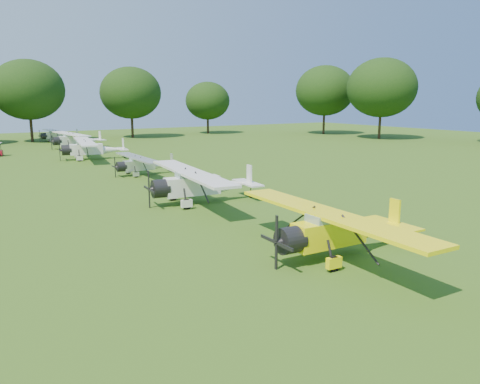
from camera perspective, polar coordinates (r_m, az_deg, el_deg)
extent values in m
plane|color=#365615|center=(28.67, -3.11, -2.42)|extent=(160.00, 160.00, 0.00)
cylinder|color=#321C13|center=(84.15, 16.67, 7.92)|extent=(0.44, 0.44, 4.99)
ellipsoid|color=black|center=(84.06, 16.90, 12.07)|extent=(11.65, 11.65, 9.90)
cylinder|color=#321C13|center=(93.33, 10.18, 8.45)|extent=(0.44, 0.44, 4.81)
ellipsoid|color=black|center=(93.24, 10.31, 12.06)|extent=(11.23, 11.23, 9.55)
cylinder|color=#321C13|center=(93.47, -3.94, 8.26)|extent=(0.44, 0.44, 3.70)
ellipsoid|color=black|center=(93.34, -3.98, 11.03)|extent=(8.63, 8.63, 7.34)
cylinder|color=#321C13|center=(85.38, -13.01, 7.99)|extent=(0.44, 0.44, 4.51)
ellipsoid|color=black|center=(85.26, -13.17, 11.68)|extent=(10.52, 10.52, 8.94)
cylinder|color=#321C13|center=(82.08, -24.10, 7.25)|extent=(0.44, 0.44, 4.74)
ellipsoid|color=black|center=(81.97, -24.43, 11.28)|extent=(11.05, 11.05, 9.39)
cube|color=#FFF30A|center=(20.53, 10.80, -4.94)|extent=(3.46, 1.13, 1.13)
cone|color=#FFF30A|center=(22.51, 16.40, -4.18)|extent=(3.03, 1.06, 0.97)
cube|color=#8CA5B2|center=(20.30, 10.63, -3.39)|extent=(1.75, 1.04, 0.59)
cylinder|color=black|center=(19.30, 6.18, -5.85)|extent=(1.00, 1.15, 1.12)
cube|color=black|center=(18.92, 4.46, -6.18)|extent=(0.07, 0.13, 2.25)
cube|color=#FFF30A|center=(20.24, 10.66, -2.65)|extent=(1.91, 11.42, 0.15)
cube|color=#FFF30A|center=(23.16, 18.32, -2.50)|extent=(0.13, 0.59, 1.39)
cube|color=#FFF30A|center=(23.19, 18.07, -3.69)|extent=(1.01, 3.03, 0.10)
cylinder|color=black|center=(19.28, 11.37, -8.56)|extent=(0.65, 0.19, 0.64)
cylinder|color=black|center=(21.24, 6.58, -6.52)|extent=(0.65, 0.19, 0.64)
cylinder|color=black|center=(23.59, 18.29, -5.71)|extent=(0.26, 0.09, 0.26)
cube|color=white|center=(30.77, -5.84, 0.75)|extent=(3.71, 1.45, 1.19)
cone|color=white|center=(31.95, -0.68, 0.89)|extent=(3.26, 1.35, 1.02)
cube|color=#8CA5B2|center=(30.63, -6.06, 1.87)|extent=(1.91, 1.23, 0.62)
cylinder|color=black|center=(30.12, -9.68, 0.42)|extent=(1.14, 1.28, 1.18)
cube|color=black|center=(29.94, -11.03, 0.30)|extent=(0.08, 0.14, 2.38)
cube|color=white|center=(30.58, -6.07, 2.40)|extent=(2.90, 12.10, 0.16)
cube|color=white|center=(32.34, 1.14, 2.03)|extent=(0.18, 0.63, 1.47)
cube|color=white|center=(32.37, 0.96, 1.13)|extent=(1.29, 3.25, 0.10)
cylinder|color=black|center=(29.34, -6.52, -1.48)|extent=(0.69, 0.25, 0.68)
cylinder|color=black|center=(31.97, -8.20, -0.46)|extent=(0.69, 0.25, 0.68)
cylinder|color=black|center=(32.65, 1.31, -0.46)|extent=(0.28, 0.12, 0.27)
cube|color=silver|center=(43.12, -12.20, 3.20)|extent=(2.76, 0.82, 0.90)
cone|color=silver|center=(43.96, -9.34, 3.29)|extent=(2.41, 0.78, 0.77)
cube|color=#8CA5B2|center=(43.03, -12.33, 3.82)|extent=(1.38, 0.79, 0.47)
cylinder|color=black|center=(42.61, -14.27, 3.02)|extent=(0.78, 0.90, 0.90)
cube|color=black|center=(42.45, -14.99, 2.95)|extent=(0.05, 0.10, 1.81)
cube|color=silver|center=(43.00, -12.35, 4.10)|extent=(1.27, 9.13, 0.12)
cube|color=silver|center=(44.23, -8.32, 3.93)|extent=(0.09, 0.47, 1.12)
cube|color=silver|center=(44.25, -8.41, 3.43)|extent=(0.74, 2.41, 0.08)
cylinder|color=black|center=(41.99, -12.55, 2.08)|extent=(0.52, 0.14, 0.52)
cylinder|color=black|center=(44.00, -13.48, 2.46)|extent=(0.52, 0.14, 0.52)
cylinder|color=black|center=(44.42, -8.18, 2.53)|extent=(0.21, 0.07, 0.21)
cube|color=white|center=(55.84, -18.23, 4.97)|extent=(3.68, 1.58, 1.17)
cone|color=white|center=(56.19, -15.16, 5.01)|extent=(3.23, 1.45, 1.00)
cube|color=#8CA5B2|center=(55.77, -18.38, 5.58)|extent=(1.91, 1.28, 0.61)
cylinder|color=black|center=(55.70, -20.39, 4.81)|extent=(1.16, 1.29, 1.16)
cube|color=black|center=(55.67, -21.14, 4.76)|extent=(0.09, 0.14, 2.33)
cube|color=white|center=(55.75, -18.40, 5.87)|extent=(3.36, 11.89, 0.16)
cube|color=white|center=(56.30, -14.07, 5.64)|extent=(0.20, 0.62, 1.45)
cube|color=white|center=(56.33, -14.15, 5.13)|extent=(1.40, 3.22, 0.10)
cylinder|color=black|center=(54.48, -18.97, 3.89)|extent=(0.69, 0.28, 0.67)
cylinder|color=black|center=(57.24, -19.19, 4.21)|extent=(0.69, 0.28, 0.67)
cylinder|color=black|center=(56.47, -13.89, 4.21)|extent=(0.28, 0.13, 0.27)
cube|color=white|center=(69.14, -19.80, 5.96)|extent=(3.55, 1.39, 1.14)
cone|color=white|center=(70.11, -17.52, 6.04)|extent=(3.12, 1.29, 0.97)
cube|color=#8CA5B2|center=(69.06, -19.92, 6.44)|extent=(1.83, 1.17, 0.60)
cylinder|color=black|center=(68.53, -21.44, 5.80)|extent=(1.09, 1.22, 1.13)
cube|color=black|center=(68.33, -22.00, 5.75)|extent=(0.08, 0.14, 2.27)
cube|color=white|center=(69.04, -19.93, 6.67)|extent=(2.77, 11.57, 0.15)
cube|color=white|center=(70.45, -16.71, 6.55)|extent=(0.17, 0.60, 1.41)
cube|color=white|center=(70.45, -16.77, 6.15)|extent=(1.23, 3.11, 0.10)
cylinder|color=black|center=(67.66, -20.09, 5.15)|extent=(0.66, 0.24, 0.65)
cylinder|color=black|center=(70.23, -20.78, 5.30)|extent=(0.66, 0.24, 0.65)
cylinder|color=black|center=(70.60, -16.57, 5.43)|extent=(0.27, 0.11, 0.26)
cube|color=silver|center=(81.06, -21.59, 6.42)|extent=(3.04, 1.09, 0.98)
cone|color=silver|center=(81.73, -19.86, 6.48)|extent=(2.67, 1.02, 0.84)
cube|color=#8CA5B2|center=(81.00, -21.68, 6.78)|extent=(1.55, 0.96, 0.51)
cylinder|color=black|center=(80.64, -22.81, 6.31)|extent=(0.91, 1.03, 0.97)
cube|color=black|center=(80.51, -23.23, 6.27)|extent=(0.06, 0.12, 1.96)
cube|color=silver|center=(80.99, -21.69, 6.94)|extent=(2.05, 9.97, 0.13)
cube|color=silver|center=(81.96, -19.25, 6.86)|extent=(0.13, 0.52, 1.21)
cube|color=silver|center=(81.96, -19.30, 6.56)|extent=(0.98, 2.66, 0.08)
cylinder|color=black|center=(79.80, -21.86, 5.83)|extent=(0.57, 0.19, 0.56)
cylinder|color=black|center=(82.07, -22.26, 5.93)|extent=(0.57, 0.19, 0.56)
cylinder|color=black|center=(82.08, -19.14, 6.03)|extent=(0.23, 0.09, 0.22)
cylinder|color=black|center=(63.86, -27.15, 4.14)|extent=(0.40, 0.21, 0.38)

